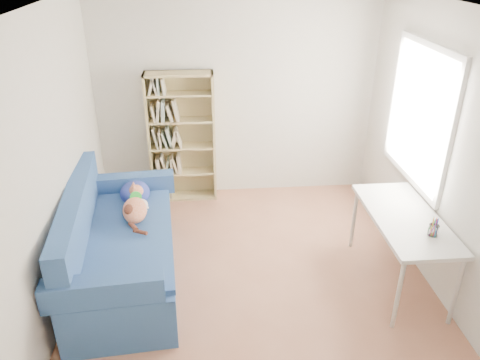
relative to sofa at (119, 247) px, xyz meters
name	(u,v)px	position (x,y,z in m)	size (l,w,h in m)	color
ground	(252,282)	(1.30, -0.18, -0.37)	(4.00, 4.00, 0.00)	#9F6248
room_shell	(266,127)	(1.40, -0.15, 1.27)	(3.54, 4.04, 2.62)	silver
sofa	(119,247)	(0.00, 0.00, 0.00)	(1.11, 2.07, 0.99)	navy
bookshelf	(182,143)	(0.60, 1.67, 0.40)	(0.83, 0.26, 1.67)	tan
desk	(405,222)	(2.73, -0.27, 0.32)	(0.61, 1.34, 0.75)	white
pen_cup	(434,229)	(2.83, -0.60, 0.44)	(0.09, 0.09, 0.17)	white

